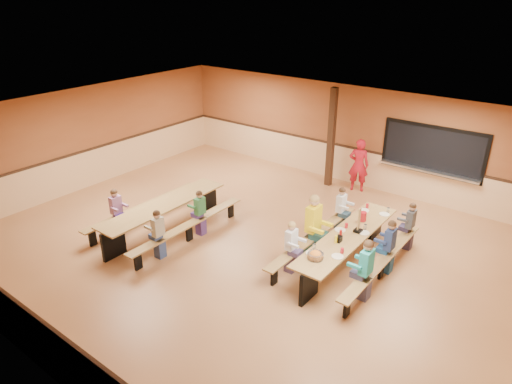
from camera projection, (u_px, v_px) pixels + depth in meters
The scene contains 23 objects.
ground at pixel (244, 245), 10.86m from camera, with size 12.00×12.00×0.00m, color #9E643C.
room_envelope at pixel (244, 219), 10.57m from camera, with size 12.04×10.04×3.02m.
kitchen_pass_through at pixel (432, 152), 12.40m from camera, with size 2.78×0.28×1.38m.
structural_post at pixel (331, 138), 13.54m from camera, with size 0.18×0.18×3.00m, color black.
cafeteria_table_main at pixel (347, 244), 9.87m from camera, with size 1.91×3.70×0.74m.
cafeteria_table_second at pixel (165, 212), 11.28m from camera, with size 1.91×3.70×0.74m.
seated_child_white_left at pixel (291, 247), 9.62m from camera, with size 0.35×0.29×1.18m, color white, non-canonical shape.
seated_adult_yellow at pixel (313, 226), 10.20m from camera, with size 0.49×0.40×1.45m, color yellow, non-canonical shape.
seated_child_grey_left at pixel (341, 210), 11.22m from camera, with size 0.35×0.29×1.17m, color silver, non-canonical shape.
seated_child_teal_right at pixel (366, 270), 8.75m from camera, with size 0.40×0.33×1.28m, color teal, non-canonical shape.
seated_child_navy_right at pixel (389, 247), 9.60m from camera, with size 0.37×0.30×1.21m, color navy, non-canonical shape.
seated_child_char_right at pixel (410, 226), 10.48m from camera, with size 0.34×0.28×1.15m, color #45484F, non-canonical shape.
seated_child_purple_sec at pixel (117, 212), 11.13m from camera, with size 0.35×0.29×1.17m, color #A06999, non-canonical shape.
seated_child_green_sec at pixel (200, 213), 11.10m from camera, with size 0.34×0.28×1.15m, color #327340, non-canonical shape.
seated_child_tan_sec at pixel (159, 235), 10.13m from camera, with size 0.34×0.28×1.16m, color #ADA78D, non-canonical shape.
standing_woman at pixel (359, 165), 13.44m from camera, with size 0.59×0.38×1.61m, color #B11422.
punch_pitcher at pixel (363, 217), 10.34m from camera, with size 0.16×0.16×0.22m, color red.
chip_bowl at pixel (315, 255), 8.92m from camera, with size 0.32×0.32×0.15m, color orange, non-canonical shape.
napkin_dispenser at pixel (339, 239), 9.51m from camera, with size 0.10×0.14×0.13m, color black.
condiment_mustard at pixel (336, 239), 9.46m from camera, with size 0.06×0.06×0.17m, color yellow.
condiment_ketchup at pixel (341, 234), 9.67m from camera, with size 0.06×0.06×0.17m, color #B2140F.
table_paddle at pixel (358, 226), 9.86m from camera, with size 0.16×0.16×0.56m.
place_settings at pixel (348, 233), 9.76m from camera, with size 0.65×3.30×0.11m, color beige, non-canonical shape.
Camera 1 is at (5.92, -7.28, 5.62)m, focal length 32.00 mm.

